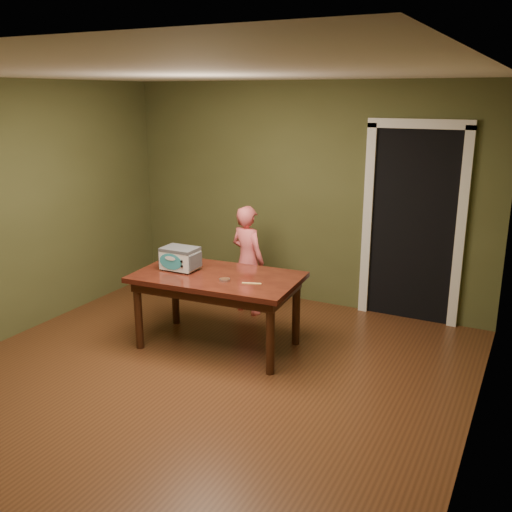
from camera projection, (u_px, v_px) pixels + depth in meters
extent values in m
plane|color=#572F18|center=(189.00, 388.00, 4.93)|extent=(5.00, 5.00, 0.00)
cube|color=#4D512B|center=(303.00, 195.00, 6.71)|extent=(4.50, 0.02, 2.60)
cube|color=#4D512B|center=(481.00, 283.00, 3.59)|extent=(0.02, 5.00, 2.60)
cube|color=white|center=(177.00, 73.00, 4.22)|extent=(4.50, 5.00, 0.02)
cube|color=black|center=(419.00, 222.00, 6.47)|extent=(0.90, 0.60, 2.10)
cube|color=black|center=(413.00, 227.00, 6.20)|extent=(0.90, 0.02, 2.10)
cube|color=white|center=(368.00, 223.00, 6.41)|extent=(0.10, 0.06, 2.20)
cube|color=white|center=(461.00, 232.00, 5.97)|extent=(0.10, 0.06, 2.20)
cube|color=white|center=(420.00, 124.00, 5.88)|extent=(1.10, 0.06, 0.10)
cube|color=black|center=(217.00, 277.00, 5.55)|extent=(1.66, 1.01, 0.05)
cube|color=#33190C|center=(217.00, 285.00, 5.58)|extent=(1.53, 0.88, 0.10)
cylinder|color=#33190C|center=(138.00, 315.00, 5.61)|extent=(0.08, 0.08, 0.70)
cylinder|color=#33190C|center=(175.00, 293.00, 6.23)|extent=(0.08, 0.08, 0.70)
cylinder|color=#33190C|center=(270.00, 338.00, 5.08)|extent=(0.08, 0.08, 0.70)
cylinder|color=#33190C|center=(296.00, 311.00, 5.70)|extent=(0.08, 0.08, 0.70)
cylinder|color=#4C4F54|center=(164.00, 269.00, 5.69)|extent=(0.02, 0.02, 0.01)
cylinder|color=#4C4F54|center=(174.00, 265.00, 5.85)|extent=(0.02, 0.02, 0.01)
cylinder|color=#4C4F54|center=(187.00, 273.00, 5.57)|extent=(0.02, 0.02, 0.01)
cylinder|color=#4C4F54|center=(198.00, 268.00, 5.73)|extent=(0.02, 0.02, 0.01)
cube|color=white|center=(180.00, 259.00, 5.68)|extent=(0.34, 0.25, 0.19)
cube|color=#4C4F54|center=(180.00, 249.00, 5.65)|extent=(0.35, 0.25, 0.03)
cube|color=#4C4F54|center=(166.00, 257.00, 5.76)|extent=(0.02, 0.22, 0.15)
cube|color=#4C4F54|center=(195.00, 261.00, 5.61)|extent=(0.02, 0.22, 0.15)
ellipsoid|color=teal|center=(171.00, 262.00, 5.59)|extent=(0.26, 0.01, 0.16)
cylinder|color=black|center=(182.00, 261.00, 5.52)|extent=(0.02, 0.01, 0.02)
cylinder|color=black|center=(182.00, 266.00, 5.54)|extent=(0.02, 0.01, 0.02)
cylinder|color=silver|center=(225.00, 280.00, 5.37)|extent=(0.10, 0.10, 0.02)
cylinder|color=#4F2E1A|center=(225.00, 279.00, 5.37)|extent=(0.09, 0.09, 0.01)
cube|color=#E9BB65|center=(252.00, 283.00, 5.29)|extent=(0.18, 0.08, 0.01)
imported|color=#F16367|center=(248.00, 260.00, 6.48)|extent=(0.53, 0.42, 1.26)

